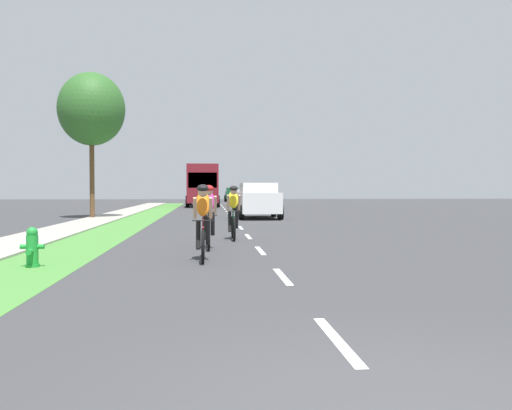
{
  "coord_description": "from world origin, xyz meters",
  "views": [
    {
      "loc": [
        -1.26,
        -3.36,
        1.48
      ],
      "look_at": [
        0.59,
        18.02,
        0.87
      ],
      "focal_mm": 39.24,
      "sensor_mm": 36.0,
      "label": 1
    }
  ],
  "objects_px": {
    "sedan_silver": "(247,199)",
    "cyclist_trailing": "(209,216)",
    "suv_white": "(258,200)",
    "pickup_dark_green": "(234,195)",
    "cyclist_distant": "(233,212)",
    "bus_maroon": "(203,183)",
    "fire_hydrant_green": "(32,248)",
    "cyclist_lead": "(203,222)",
    "street_tree_near": "(91,109)"
  },
  "relations": [
    {
      "from": "fire_hydrant_green",
      "to": "cyclist_trailing",
      "type": "bearing_deg",
      "value": 41.77
    },
    {
      "from": "suv_white",
      "to": "bus_maroon",
      "type": "xyz_separation_m",
      "value": [
        -2.96,
        21.19,
        1.03
      ]
    },
    {
      "from": "cyclist_trailing",
      "to": "bus_maroon",
      "type": "height_order",
      "value": "bus_maroon"
    },
    {
      "from": "cyclist_lead",
      "to": "pickup_dark_green",
      "type": "relative_size",
      "value": 0.34
    },
    {
      "from": "cyclist_lead",
      "to": "street_tree_near",
      "type": "relative_size",
      "value": 0.23
    },
    {
      "from": "cyclist_trailing",
      "to": "sedan_silver",
      "type": "bearing_deg",
      "value": 83.81
    },
    {
      "from": "cyclist_trailing",
      "to": "pickup_dark_green",
      "type": "bearing_deg",
      "value": 86.63
    },
    {
      "from": "suv_white",
      "to": "cyclist_distant",
      "type": "bearing_deg",
      "value": -98.64
    },
    {
      "from": "fire_hydrant_green",
      "to": "bus_maroon",
      "type": "bearing_deg",
      "value": 85.65
    },
    {
      "from": "fire_hydrant_green",
      "to": "cyclist_distant",
      "type": "xyz_separation_m",
      "value": [
        4.07,
        5.43,
        0.44
      ]
    },
    {
      "from": "cyclist_trailing",
      "to": "suv_white",
      "type": "bearing_deg",
      "value": 79.99
    },
    {
      "from": "cyclist_trailing",
      "to": "cyclist_lead",
      "type": "bearing_deg",
      "value": -93.02
    },
    {
      "from": "cyclist_distant",
      "to": "sedan_silver",
      "type": "height_order",
      "value": "cyclist_distant"
    },
    {
      "from": "cyclist_lead",
      "to": "cyclist_trailing",
      "type": "distance_m",
      "value": 2.31
    },
    {
      "from": "suv_white",
      "to": "street_tree_near",
      "type": "bearing_deg",
      "value": 175.72
    },
    {
      "from": "fire_hydrant_green",
      "to": "pickup_dark_green",
      "type": "bearing_deg",
      "value": 83.38
    },
    {
      "from": "bus_maroon",
      "to": "street_tree_near",
      "type": "relative_size",
      "value": 1.57
    },
    {
      "from": "sedan_silver",
      "to": "bus_maroon",
      "type": "xyz_separation_m",
      "value": [
        -3.18,
        10.11,
        1.21
      ]
    },
    {
      "from": "sedan_silver",
      "to": "cyclist_distant",
      "type": "bearing_deg",
      "value": -95.06
    },
    {
      "from": "fire_hydrant_green",
      "to": "pickup_dark_green",
      "type": "height_order",
      "value": "pickup_dark_green"
    },
    {
      "from": "suv_white",
      "to": "sedan_silver",
      "type": "bearing_deg",
      "value": 88.86
    },
    {
      "from": "cyclist_distant",
      "to": "bus_maroon",
      "type": "relative_size",
      "value": 0.15
    },
    {
      "from": "suv_white",
      "to": "pickup_dark_green",
      "type": "relative_size",
      "value": 0.92
    },
    {
      "from": "sedan_silver",
      "to": "street_tree_near",
      "type": "bearing_deg",
      "value": -129.55
    },
    {
      "from": "fire_hydrant_green",
      "to": "bus_maroon",
      "type": "distance_m",
      "value": 38.79
    },
    {
      "from": "fire_hydrant_green",
      "to": "bus_maroon",
      "type": "xyz_separation_m",
      "value": [
        2.94,
        38.64,
        1.61
      ]
    },
    {
      "from": "cyclist_trailing",
      "to": "cyclist_distant",
      "type": "height_order",
      "value": "same"
    },
    {
      "from": "cyclist_distant",
      "to": "bus_maroon",
      "type": "height_order",
      "value": "bus_maroon"
    },
    {
      "from": "fire_hydrant_green",
      "to": "cyclist_lead",
      "type": "height_order",
      "value": "cyclist_lead"
    },
    {
      "from": "fire_hydrant_green",
      "to": "street_tree_near",
      "type": "relative_size",
      "value": 0.1
    },
    {
      "from": "sedan_silver",
      "to": "bus_maroon",
      "type": "bearing_deg",
      "value": 107.48
    },
    {
      "from": "fire_hydrant_green",
      "to": "cyclist_trailing",
      "type": "height_order",
      "value": "cyclist_trailing"
    },
    {
      "from": "cyclist_trailing",
      "to": "suv_white",
      "type": "xyz_separation_m",
      "value": [
        2.55,
        14.46,
        0.14
      ]
    },
    {
      "from": "cyclist_trailing",
      "to": "suv_white",
      "type": "relative_size",
      "value": 0.37
    },
    {
      "from": "sedan_silver",
      "to": "cyclist_lead",
      "type": "bearing_deg",
      "value": -95.93
    },
    {
      "from": "cyclist_distant",
      "to": "pickup_dark_green",
      "type": "xyz_separation_m",
      "value": [
        2.37,
        50.06,
        0.02
      ]
    },
    {
      "from": "cyclist_distant",
      "to": "pickup_dark_green",
      "type": "relative_size",
      "value": 0.34
    },
    {
      "from": "sedan_silver",
      "to": "street_tree_near",
      "type": "height_order",
      "value": "street_tree_near"
    },
    {
      "from": "sedan_silver",
      "to": "bus_maroon",
      "type": "distance_m",
      "value": 10.66
    },
    {
      "from": "fire_hydrant_green",
      "to": "cyclist_distant",
      "type": "relative_size",
      "value": 0.44
    },
    {
      "from": "fire_hydrant_green",
      "to": "sedan_silver",
      "type": "height_order",
      "value": "sedan_silver"
    },
    {
      "from": "sedan_silver",
      "to": "cyclist_trailing",
      "type": "bearing_deg",
      "value": -96.19
    },
    {
      "from": "bus_maroon",
      "to": "pickup_dark_green",
      "type": "height_order",
      "value": "bus_maroon"
    },
    {
      "from": "sedan_silver",
      "to": "pickup_dark_green",
      "type": "bearing_deg",
      "value": 89.31
    },
    {
      "from": "cyclist_lead",
      "to": "bus_maroon",
      "type": "relative_size",
      "value": 0.15
    },
    {
      "from": "fire_hydrant_green",
      "to": "sedan_silver",
      "type": "distance_m",
      "value": 29.19
    },
    {
      "from": "fire_hydrant_green",
      "to": "suv_white",
      "type": "xyz_separation_m",
      "value": [
        5.9,
        17.45,
        0.58
      ]
    },
    {
      "from": "cyclist_distant",
      "to": "suv_white",
      "type": "relative_size",
      "value": 0.37
    },
    {
      "from": "cyclist_lead",
      "to": "cyclist_trailing",
      "type": "relative_size",
      "value": 1.0
    },
    {
      "from": "fire_hydrant_green",
      "to": "street_tree_near",
      "type": "xyz_separation_m",
      "value": [
        -2.52,
        18.08,
        5.14
      ]
    }
  ]
}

